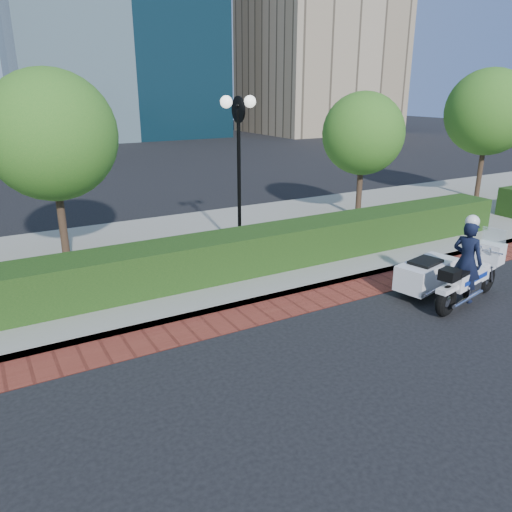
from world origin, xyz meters
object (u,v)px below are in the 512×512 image
tree_c (363,134)px  tree_d (489,112)px  lamppost (239,150)px  police_motorcycle (451,271)px  tree_b (51,136)px

tree_c → tree_d: size_ratio=0.83×
lamppost → police_motorcycle: lamppost is taller
lamppost → police_motorcycle: size_ratio=1.67×
tree_d → police_motorcycle: 11.85m
tree_c → tree_d: bearing=0.0°
police_motorcycle → lamppost: bearing=103.4°
lamppost → tree_b: (-4.50, 1.30, 0.48)m
tree_d → police_motorcycle: tree_d is taller
tree_b → police_motorcycle: (7.03, -6.50, -2.73)m
lamppost → tree_b: bearing=163.9°
tree_d → police_motorcycle: size_ratio=2.04×
tree_b → police_motorcycle: bearing=-42.8°
tree_c → police_motorcycle: (-2.97, -6.50, -2.34)m
lamppost → police_motorcycle: (2.53, -5.20, -2.25)m
tree_c → tree_d: (6.50, 0.00, 0.56)m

